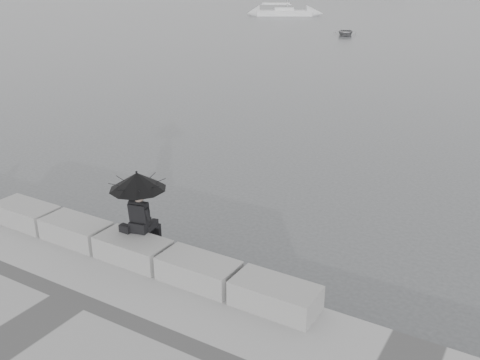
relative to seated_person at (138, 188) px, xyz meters
The scene contains 10 objects.
ground 2.02m from the seated_person, 40.09° to the left, with size 360.00×360.00×0.00m, color #414345.
stone_block_far_left 3.57m from the seated_person, behind, with size 1.60×0.80×0.50m, color gray.
stone_block_left 2.08m from the seated_person, 166.84° to the right, with size 1.60×0.80×0.50m, color gray.
stone_block_centre 1.32m from the seated_person, 77.08° to the right, with size 1.60×0.80×0.50m, color gray.
stone_block_right 2.22m from the seated_person, 11.92° to the right, with size 1.60×0.80×0.50m, color gray.
stone_block_far_right 3.73m from the seated_person, ahead, with size 1.60×0.80×0.50m, color gray.
seated_person is the anchor object (origin of this frame).
bag 0.98m from the seated_person, 140.21° to the right, with size 0.26×0.15×0.17m, color black.
sailboat_left 72.95m from the seated_person, 114.04° to the left, with size 8.19×6.11×12.90m.
dinghy 48.50m from the seated_person, 105.23° to the left, with size 3.43×1.45×0.58m, color gray.
Camera 1 is at (7.10, -7.89, 6.27)m, focal length 40.00 mm.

